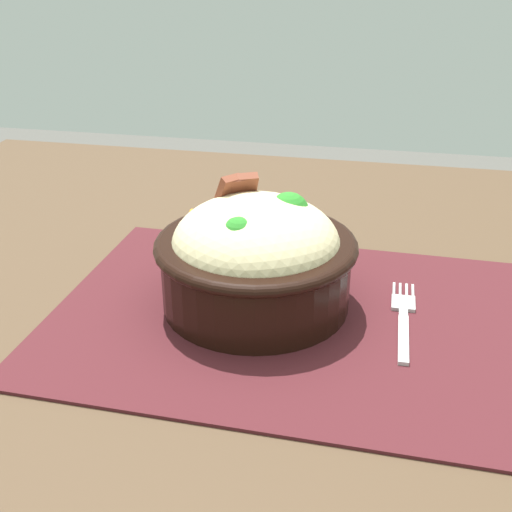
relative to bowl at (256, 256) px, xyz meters
name	(u,v)px	position (x,y,z in m)	size (l,w,h in m)	color
table	(296,367)	(0.04, 0.00, -0.12)	(1.15, 0.93, 0.74)	#4C3826
placemat	(306,319)	(0.05, -0.02, -0.05)	(0.46, 0.32, 0.00)	#47191E
bowl	(256,256)	(0.00, 0.00, 0.00)	(0.22, 0.22, 0.12)	black
fork	(403,316)	(0.14, 0.00, -0.05)	(0.02, 0.14, 0.00)	#BBBBBB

